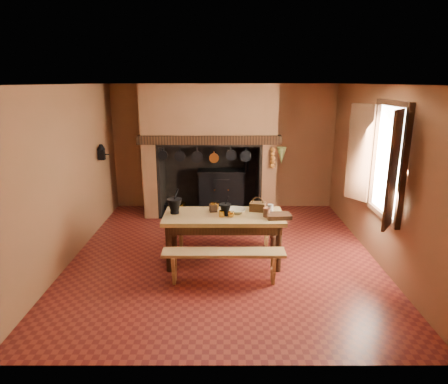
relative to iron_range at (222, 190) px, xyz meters
name	(u,v)px	position (x,y,z in m)	size (l,w,h in m)	color
floor	(224,255)	(0.04, -2.45, -0.48)	(5.50, 5.50, 0.00)	maroon
ceiling	(224,84)	(0.04, -2.45, 2.32)	(5.50, 5.50, 0.00)	silver
back_wall	(224,147)	(0.04, 0.30, 0.92)	(5.00, 0.02, 2.80)	brown
wall_left	(68,174)	(-2.46, -2.45, 0.92)	(0.02, 5.50, 2.80)	brown
wall_right	(379,174)	(2.54, -2.45, 0.92)	(0.02, 5.50, 2.80)	brown
wall_front	(223,240)	(0.04, -5.20, 0.92)	(5.00, 0.02, 2.80)	brown
chimney_breast	(210,131)	(-0.26, -0.14, 1.33)	(2.95, 0.96, 2.80)	brown
iron_range	(222,190)	(0.00, 0.00, 0.00)	(1.12, 0.55, 1.60)	black
hearth_pans	(177,209)	(-1.01, -0.23, -0.39)	(0.51, 0.62, 0.20)	#BC892B
hanging_pans	(207,156)	(-0.30, -0.64, 0.88)	(1.92, 0.29, 0.27)	black
onion_string	(273,158)	(1.04, -0.66, 0.85)	(0.12, 0.10, 0.46)	#B26220
herb_bunch	(281,156)	(1.22, -0.66, 0.90)	(0.20, 0.20, 0.35)	#5D6530
window	(381,161)	(2.39, -2.85, 1.22)	(0.39, 1.75, 1.76)	white
wall_coffee_mill	(101,151)	(-2.38, -0.90, 1.03)	(0.23, 0.16, 0.31)	black
work_table	(224,222)	(0.04, -2.74, 0.20)	(1.89, 0.84, 0.82)	tan
bench_front	(224,259)	(0.04, -3.42, -0.11)	(1.76, 0.31, 0.50)	tan
bench_back	(224,226)	(0.04, -2.09, -0.09)	(1.86, 0.33, 0.52)	tan
mortar_large	(175,205)	(-0.74, -2.68, 0.47)	(0.24, 0.24, 0.41)	black
mortar_small	(225,209)	(0.07, -2.77, 0.44)	(0.19, 0.19, 0.32)	black
coffee_grinder	(213,207)	(-0.13, -2.58, 0.40)	(0.17, 0.14, 0.18)	#381D11
brass_mug_a	(222,214)	(0.01, -2.84, 0.38)	(0.09, 0.09, 0.10)	#BC892B
brass_mug_b	(216,206)	(-0.08, -2.46, 0.38)	(0.08, 0.08, 0.10)	#BC892B
mixing_bowl	(236,211)	(0.24, -2.68, 0.37)	(0.31, 0.31, 0.08)	beige
stoneware_crock	(267,212)	(0.71, -2.84, 0.40)	(0.11, 0.11, 0.14)	brown
glass_jar	(270,209)	(0.78, -2.70, 0.41)	(0.09, 0.09, 0.16)	beige
wicker_basket	(258,206)	(0.59, -2.55, 0.41)	(0.28, 0.23, 0.24)	#4B3516
wooden_tray	(279,216)	(0.89, -2.90, 0.37)	(0.37, 0.26, 0.06)	#381D11
brass_cup	(231,214)	(0.16, -2.86, 0.38)	(0.11, 0.11, 0.09)	#BC892B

